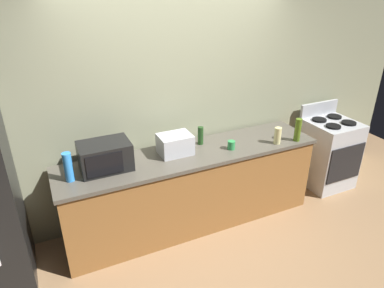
{
  "coord_description": "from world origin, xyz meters",
  "views": [
    {
      "loc": [
        -1.4,
        -2.57,
        2.59
      ],
      "look_at": [
        0.0,
        0.4,
        1.0
      ],
      "focal_mm": 32.7,
      "sensor_mm": 36.0,
      "label": 1
    }
  ],
  "objects_px": {
    "bottle_wine": "(201,136)",
    "toaster_oven": "(175,144)",
    "bottle_olive_oil": "(298,130)",
    "microwave": "(105,156)",
    "bottle_spray_cleaner": "(68,167)",
    "stove_range": "(328,153)",
    "bottle_vinegar": "(278,136)",
    "mug_green": "(231,145)"
  },
  "relations": [
    {
      "from": "toaster_oven",
      "to": "bottle_spray_cleaner",
      "type": "relative_size",
      "value": 1.22
    },
    {
      "from": "bottle_olive_oil",
      "to": "stove_range",
      "type": "bearing_deg",
      "value": 16.15
    },
    {
      "from": "bottle_spray_cleaner",
      "to": "bottle_wine",
      "type": "bearing_deg",
      "value": 7.46
    },
    {
      "from": "microwave",
      "to": "stove_range",
      "type": "bearing_deg",
      "value": -0.95
    },
    {
      "from": "microwave",
      "to": "bottle_spray_cleaner",
      "type": "distance_m",
      "value": 0.36
    },
    {
      "from": "toaster_oven",
      "to": "stove_range",
      "type": "bearing_deg",
      "value": -1.59
    },
    {
      "from": "bottle_vinegar",
      "to": "mug_green",
      "type": "relative_size",
      "value": 2.0
    },
    {
      "from": "bottle_vinegar",
      "to": "bottle_olive_oil",
      "type": "height_order",
      "value": "bottle_olive_oil"
    },
    {
      "from": "microwave",
      "to": "bottle_vinegar",
      "type": "distance_m",
      "value": 1.86
    },
    {
      "from": "toaster_oven",
      "to": "bottle_vinegar",
      "type": "bearing_deg",
      "value": -13.08
    },
    {
      "from": "toaster_oven",
      "to": "bottle_wine",
      "type": "relative_size",
      "value": 1.68
    },
    {
      "from": "stove_range",
      "to": "bottle_olive_oil",
      "type": "distance_m",
      "value": 1.01
    },
    {
      "from": "bottle_vinegar",
      "to": "toaster_oven",
      "type": "bearing_deg",
      "value": 166.92
    },
    {
      "from": "microwave",
      "to": "bottle_olive_oil",
      "type": "distance_m",
      "value": 2.11
    },
    {
      "from": "bottle_vinegar",
      "to": "bottle_olive_oil",
      "type": "distance_m",
      "value": 0.25
    },
    {
      "from": "bottle_wine",
      "to": "toaster_oven",
      "type": "bearing_deg",
      "value": -165.08
    },
    {
      "from": "stove_range",
      "to": "bottle_vinegar",
      "type": "height_order",
      "value": "bottle_vinegar"
    },
    {
      "from": "bottle_olive_oil",
      "to": "bottle_spray_cleaner",
      "type": "height_order",
      "value": "bottle_spray_cleaner"
    },
    {
      "from": "toaster_oven",
      "to": "bottle_olive_oil",
      "type": "xyz_separation_m",
      "value": [
        1.36,
        -0.29,
        0.03
      ]
    },
    {
      "from": "stove_range",
      "to": "microwave",
      "type": "xyz_separation_m",
      "value": [
        -2.89,
        0.05,
        0.57
      ]
    },
    {
      "from": "toaster_oven",
      "to": "bottle_wine",
      "type": "distance_m",
      "value": 0.35
    },
    {
      "from": "toaster_oven",
      "to": "mug_green",
      "type": "bearing_deg",
      "value": -15.65
    },
    {
      "from": "stove_range",
      "to": "toaster_oven",
      "type": "bearing_deg",
      "value": 178.41
    },
    {
      "from": "bottle_spray_cleaner",
      "to": "mug_green",
      "type": "relative_size",
      "value": 2.96
    },
    {
      "from": "stove_range",
      "to": "mug_green",
      "type": "distance_m",
      "value": 1.66
    },
    {
      "from": "microwave",
      "to": "bottle_olive_oil",
      "type": "relative_size",
      "value": 1.83
    },
    {
      "from": "bottle_olive_oil",
      "to": "bottle_spray_cleaner",
      "type": "relative_size",
      "value": 0.94
    },
    {
      "from": "microwave",
      "to": "mug_green",
      "type": "height_order",
      "value": "microwave"
    },
    {
      "from": "microwave",
      "to": "toaster_oven",
      "type": "height_order",
      "value": "microwave"
    },
    {
      "from": "stove_range",
      "to": "microwave",
      "type": "bearing_deg",
      "value": 179.05
    },
    {
      "from": "toaster_oven",
      "to": "bottle_spray_cleaner",
      "type": "bearing_deg",
      "value": -174.97
    },
    {
      "from": "microwave",
      "to": "bottle_wine",
      "type": "relative_size",
      "value": 2.37
    },
    {
      "from": "microwave",
      "to": "toaster_oven",
      "type": "relative_size",
      "value": 1.41
    },
    {
      "from": "bottle_wine",
      "to": "mug_green",
      "type": "height_order",
      "value": "bottle_wine"
    },
    {
      "from": "stove_range",
      "to": "mug_green",
      "type": "bearing_deg",
      "value": -176.27
    },
    {
      "from": "bottle_olive_oil",
      "to": "bottle_wine",
      "type": "distance_m",
      "value": 1.09
    },
    {
      "from": "bottle_spray_cleaner",
      "to": "microwave",
      "type": "bearing_deg",
      "value": 13.37
    },
    {
      "from": "stove_range",
      "to": "bottle_spray_cleaner",
      "type": "bearing_deg",
      "value": -179.39
    },
    {
      "from": "microwave",
      "to": "bottle_wine",
      "type": "xyz_separation_m",
      "value": [
        1.07,
        0.1,
        -0.03
      ]
    },
    {
      "from": "stove_range",
      "to": "bottle_wine",
      "type": "relative_size",
      "value": 5.34
    },
    {
      "from": "bottle_olive_oil",
      "to": "bottle_wine",
      "type": "xyz_separation_m",
      "value": [
        -1.02,
        0.38,
        -0.03
      ]
    },
    {
      "from": "mug_green",
      "to": "bottle_vinegar",
      "type": "bearing_deg",
      "value": -10.19
    }
  ]
}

